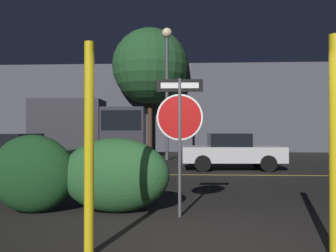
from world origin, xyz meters
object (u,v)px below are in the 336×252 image
Objects in this scene: street_lamp at (167,68)px; hedge_bush_1 at (32,174)px; passing_car_2 at (231,151)px; stop_sign at (180,119)px; yellow_pole_left at (89,148)px; yellow_pole_right at (335,146)px; tree_1 at (150,66)px; hedge_bush_2 at (115,175)px; delivery_truck at (91,126)px.

hedge_bush_1 is at bearing -98.32° from street_lamp.
stop_sign is at bearing -15.25° from passing_car_2.
yellow_pole_left is 2.85m from hedge_bush_1.
yellow_pole_right is 21.11m from tree_1.
yellow_pole_left is 10.38m from passing_car_2.
stop_sign reaches higher than hedge_bush_1.
hedge_bush_2 is (1.52, 0.14, -0.03)m from hedge_bush_1.
yellow_pole_right is 9.93m from passing_car_2.
yellow_pole_right is at bearing 22.55° from delivery_truck.
street_lamp reaches higher than hedge_bush_1.
stop_sign is 2.37m from yellow_pole_left.
passing_car_2 is at bearing 75.23° from stop_sign.
yellow_pole_right reaches higher than yellow_pole_left.
delivery_truck is at bearing -115.79° from tree_1.
hedge_bush_1 is at bearing 7.82° from delivery_truck.
passing_car_2 is (1.78, 7.88, -1.03)m from stop_sign.
tree_1 reaches higher than yellow_pole_right.
passing_car_2 is at bearing 90.72° from yellow_pole_right.
stop_sign is 0.36× the size of street_lamp.
hedge_bush_1 is 0.39× the size of passing_car_2.
delivery_truck is (-6.91, 14.86, 0.35)m from yellow_pole_right.
street_lamp is at bearing -150.36° from passing_car_2.
delivery_truck is (-5.01, 12.83, -0.03)m from stop_sign.
yellow_pole_left reaches higher than hedge_bush_2.
hedge_bush_1 is at bearing 174.75° from stop_sign.
delivery_truck is at bearing 100.23° from hedge_bush_1.
passing_car_2 is at bearing -67.68° from tree_1.
tree_1 is at bearing -160.21° from passing_car_2.
stop_sign is 12.61m from street_lamp.
stop_sign is 0.91× the size of yellow_pole_right.
street_lamp is at bearing 92.42° from stop_sign.
tree_1 reaches higher than delivery_truck.
yellow_pole_right is at bearing -77.86° from tree_1.
tree_1 reaches higher than hedge_bush_1.
street_lamp is at bearing 101.34° from yellow_pole_right.
tree_1 is at bearing 89.10° from hedge_bush_1.
hedge_bush_2 is at bearing 5.45° from hedge_bush_1.
delivery_truck reaches higher than passing_car_2.
hedge_bush_1 is at bearing -174.55° from hedge_bush_2.
tree_1 is at bearing 151.80° from delivery_truck.
yellow_pole_right is at bearing -25.22° from hedge_bush_1.
yellow_pole_right is 14.91m from street_lamp.
yellow_pole_left reaches higher than stop_sign.
street_lamp reaches higher than delivery_truck.
stop_sign is at bearing -85.54° from street_lamp.
passing_car_2 is at bearing 68.53° from hedge_bush_2.
stop_sign is 0.61× the size of passing_car_2.
hedge_bush_2 is at bearing 93.62° from yellow_pole_left.
yellow_pole_right reaches higher than hedge_bush_2.
hedge_bush_2 is 0.51× the size of passing_car_2.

